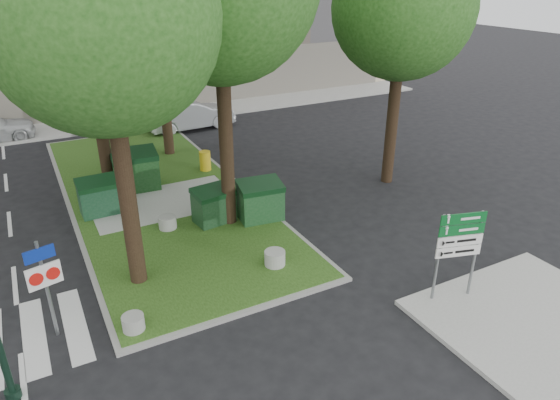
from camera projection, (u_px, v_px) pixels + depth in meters
ground at (226, 318)px, 12.18m from camera, size 120.00×120.00×0.00m
median_island at (157, 193)px, 18.76m from camera, size 6.00×16.00×0.12m
median_kerb at (157, 193)px, 18.77m from camera, size 6.30×16.30×0.10m
sidewalk_corner at (529, 317)px, 12.13m from camera, size 5.00×4.00×0.12m
building_sidewalk at (95, 125)px, 26.94m from camera, size 42.00×3.00×0.12m
zebra_crossing at (55, 330)px, 11.78m from camera, size 5.00×3.00×0.01m
dumpster_a at (99, 197)px, 16.91m from camera, size 1.37×0.97×1.25m
dumpster_b at (136, 170)px, 18.73m from camera, size 1.74×1.28×1.54m
dumpster_c at (214, 205)px, 16.34m from camera, size 1.40×1.07×1.21m
dumpster_d at (260, 201)px, 16.51m from camera, size 1.56×1.18×1.35m
bollard_left at (133, 323)px, 11.56m from camera, size 0.52×0.52×0.37m
bollard_right at (275, 258)px, 14.08m from camera, size 0.59×0.59×0.42m
bollard_mid at (168, 222)px, 16.06m from camera, size 0.57×0.57×0.41m
litter_bin at (205, 161)px, 20.60m from camera, size 0.46×0.46×0.80m
traffic_sign_pole at (44, 277)px, 10.97m from camera, size 0.73×0.22×2.49m
directional_sign at (459, 242)px, 12.15m from camera, size 1.15×0.37×2.38m
car_silver at (189, 115)px, 26.10m from camera, size 4.77×1.95×1.54m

